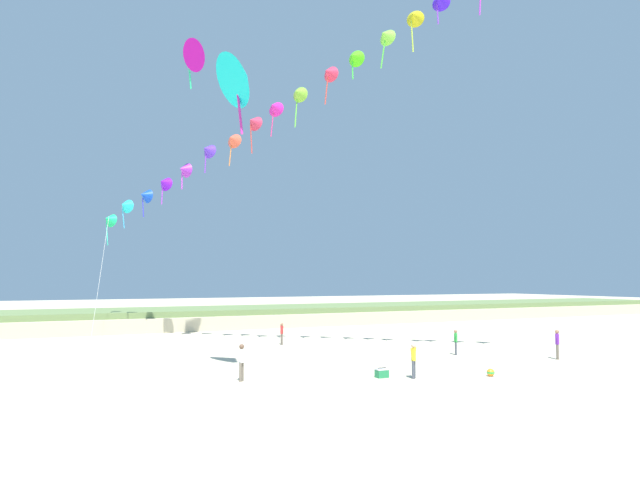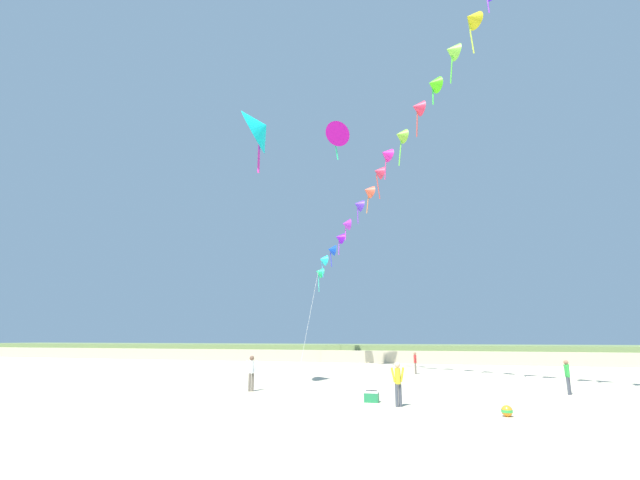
{
  "view_description": "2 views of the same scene",
  "coord_description": "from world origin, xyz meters",
  "px_view_note": "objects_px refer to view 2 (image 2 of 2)",
  "views": [
    {
      "loc": [
        -13.19,
        -16.81,
        4.62
      ],
      "look_at": [
        0.74,
        12.3,
        6.82
      ],
      "focal_mm": 32.0,
      "sensor_mm": 36.0,
      "label": 1
    },
    {
      "loc": [
        4.3,
        -11.75,
        2.55
      ],
      "look_at": [
        -1.58,
        8.08,
        7.28
      ],
      "focal_mm": 24.0,
      "sensor_mm": 36.0,
      "label": 2
    }
  ],
  "objects_px": {
    "person_far_right": "(252,371)",
    "person_near_right": "(567,375)",
    "beach_ball": "(507,411)",
    "large_kite_low_lead": "(336,135)",
    "beach_cooler": "(372,397)",
    "person_near_left": "(415,361)",
    "person_far_left": "(398,381)",
    "large_kite_mid_trail": "(260,129)"
  },
  "relations": [
    {
      "from": "person_near_left",
      "to": "person_far_right",
      "type": "bearing_deg",
      "value": -119.06
    },
    {
      "from": "large_kite_low_lead",
      "to": "beach_cooler",
      "type": "height_order",
      "value": "large_kite_low_lead"
    },
    {
      "from": "person_far_left",
      "to": "beach_cooler",
      "type": "relative_size",
      "value": 2.83
    },
    {
      "from": "large_kite_mid_trail",
      "to": "person_far_right",
      "type": "bearing_deg",
      "value": -64.03
    },
    {
      "from": "person_far_left",
      "to": "large_kite_mid_trail",
      "type": "xyz_separation_m",
      "value": [
        -7.56,
        3.03,
        13.12
      ]
    },
    {
      "from": "large_kite_mid_trail",
      "to": "beach_ball",
      "type": "distance_m",
      "value": 18.31
    },
    {
      "from": "person_far_right",
      "to": "person_near_right",
      "type": "bearing_deg",
      "value": 11.51
    },
    {
      "from": "person_near_right",
      "to": "large_kite_low_lead",
      "type": "bearing_deg",
      "value": 139.76
    },
    {
      "from": "beach_cooler",
      "to": "person_far_right",
      "type": "bearing_deg",
      "value": 163.16
    },
    {
      "from": "beach_cooler",
      "to": "large_kite_mid_trail",
      "type": "bearing_deg",
      "value": 161.36
    },
    {
      "from": "person_near_left",
      "to": "person_near_right",
      "type": "height_order",
      "value": "person_near_right"
    },
    {
      "from": "person_near_left",
      "to": "beach_cooler",
      "type": "height_order",
      "value": "person_near_left"
    },
    {
      "from": "person_far_left",
      "to": "large_kite_low_lead",
      "type": "distance_m",
      "value": 27.07
    },
    {
      "from": "person_near_right",
      "to": "large_kite_low_lead",
      "type": "distance_m",
      "value": 26.72
    },
    {
      "from": "large_kite_low_lead",
      "to": "beach_cooler",
      "type": "distance_m",
      "value": 26.78
    },
    {
      "from": "person_near_left",
      "to": "large_kite_low_lead",
      "type": "relative_size",
      "value": 0.43
    },
    {
      "from": "large_kite_mid_trail",
      "to": "beach_cooler",
      "type": "bearing_deg",
      "value": -18.64
    },
    {
      "from": "person_near_left",
      "to": "person_far_right",
      "type": "relative_size",
      "value": 0.91
    },
    {
      "from": "large_kite_low_lead",
      "to": "large_kite_mid_trail",
      "type": "relative_size",
      "value": 0.88
    },
    {
      "from": "person_near_left",
      "to": "large_kite_mid_trail",
      "type": "relative_size",
      "value": 0.37
    },
    {
      "from": "person_far_left",
      "to": "large_kite_low_lead",
      "type": "bearing_deg",
      "value": 111.15
    },
    {
      "from": "person_near_left",
      "to": "large_kite_low_lead",
      "type": "distance_m",
      "value": 20.72
    },
    {
      "from": "beach_cooler",
      "to": "person_near_right",
      "type": "bearing_deg",
      "value": 30.36
    },
    {
      "from": "person_near_right",
      "to": "person_far_right",
      "type": "distance_m",
      "value": 14.82
    },
    {
      "from": "person_near_right",
      "to": "beach_ball",
      "type": "height_order",
      "value": "person_near_right"
    },
    {
      "from": "person_near_right",
      "to": "beach_cooler",
      "type": "xyz_separation_m",
      "value": [
        -8.28,
        -4.85,
        -0.67
      ]
    },
    {
      "from": "large_kite_mid_trail",
      "to": "person_far_left",
      "type": "bearing_deg",
      "value": -21.87
    },
    {
      "from": "person_far_left",
      "to": "person_far_right",
      "type": "distance_m",
      "value": 7.93
    },
    {
      "from": "person_far_right",
      "to": "beach_ball",
      "type": "xyz_separation_m",
      "value": [
        11.09,
        -3.83,
        -0.79
      ]
    },
    {
      "from": "person_near_right",
      "to": "person_far_right",
      "type": "relative_size",
      "value": 0.92
    },
    {
      "from": "person_near_left",
      "to": "beach_cooler",
      "type": "bearing_deg",
      "value": -92.76
    },
    {
      "from": "person_near_right",
      "to": "large_kite_mid_trail",
      "type": "xyz_separation_m",
      "value": [
        -14.65,
        -2.7,
        13.18
      ]
    },
    {
      "from": "person_near_right",
      "to": "person_far_left",
      "type": "relative_size",
      "value": 0.94
    },
    {
      "from": "person_near_left",
      "to": "beach_ball",
      "type": "relative_size",
      "value": 4.22
    },
    {
      "from": "beach_cooler",
      "to": "beach_ball",
      "type": "bearing_deg",
      "value": -21.77
    },
    {
      "from": "person_near_right",
      "to": "beach_cooler",
      "type": "bearing_deg",
      "value": -149.64
    },
    {
      "from": "large_kite_mid_trail",
      "to": "beach_cooler",
      "type": "height_order",
      "value": "large_kite_mid_trail"
    },
    {
      "from": "person_near_right",
      "to": "person_far_left",
      "type": "height_order",
      "value": "person_far_left"
    },
    {
      "from": "person_near_right",
      "to": "beach_cooler",
      "type": "distance_m",
      "value": 9.62
    },
    {
      "from": "person_far_right",
      "to": "large_kite_mid_trail",
      "type": "height_order",
      "value": "large_kite_mid_trail"
    },
    {
      "from": "person_far_left",
      "to": "large_kite_mid_trail",
      "type": "height_order",
      "value": "large_kite_mid_trail"
    },
    {
      "from": "large_kite_low_lead",
      "to": "beach_cooler",
      "type": "xyz_separation_m",
      "value": [
        5.57,
        -16.56,
        -20.3
      ]
    }
  ]
}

